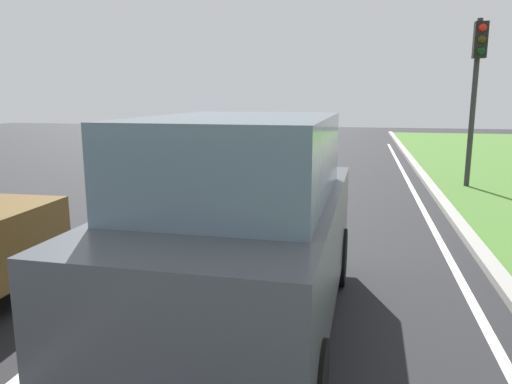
# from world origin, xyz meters

# --- Properties ---
(ground_plane) EXTENTS (60.00, 60.00, 0.00)m
(ground_plane) POSITION_xyz_m (0.00, 14.00, 0.00)
(ground_plane) COLOR #262628
(lane_line_center) EXTENTS (0.12, 32.00, 0.01)m
(lane_line_center) POSITION_xyz_m (-0.70, 14.00, 0.00)
(lane_line_center) COLOR silver
(lane_line_center) RESTS_ON ground
(lane_line_right_edge) EXTENTS (0.12, 32.00, 0.01)m
(lane_line_right_edge) POSITION_xyz_m (3.60, 14.00, 0.00)
(lane_line_right_edge) COLOR silver
(lane_line_right_edge) RESTS_ON ground
(curb_right) EXTENTS (0.24, 48.00, 0.12)m
(curb_right) POSITION_xyz_m (4.10, 14.00, 0.06)
(curb_right) COLOR #9E9B93
(curb_right) RESTS_ON ground
(car_suv_ahead) EXTENTS (2.03, 4.53, 2.28)m
(car_suv_ahead) POSITION_xyz_m (1.05, 8.40, 1.17)
(car_suv_ahead) COLOR #474C51
(car_suv_ahead) RESTS_ON ground
(traffic_light_near_right) EXTENTS (0.32, 0.50, 4.43)m
(traffic_light_near_right) POSITION_xyz_m (5.06, 17.60, 3.07)
(traffic_light_near_right) COLOR #2D2D2D
(traffic_light_near_right) RESTS_ON ground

